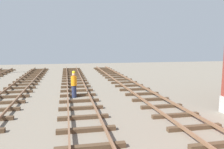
# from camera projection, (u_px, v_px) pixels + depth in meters

# --- Properties ---
(track_worker_foreground) EXTENTS (0.40, 0.40, 1.87)m
(track_worker_foreground) POSITION_uv_depth(u_px,v_px,m) (74.00, 84.00, 15.27)
(track_worker_foreground) COLOR #262D4C
(track_worker_foreground) RESTS_ON ground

